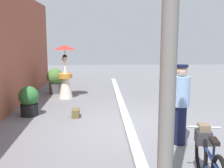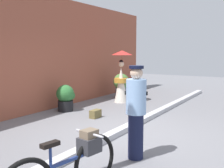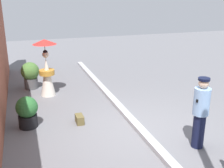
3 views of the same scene
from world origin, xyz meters
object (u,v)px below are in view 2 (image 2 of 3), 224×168
(person_officer, at_px, (136,110))
(potted_plant_small, at_px, (122,84))
(potted_plant_by_door, at_px, (66,97))
(backpack_on_pavement, at_px, (96,114))
(bicycle_near_officer, at_px, (69,167))
(person_with_parasol, at_px, (121,77))

(person_officer, xyz_separation_m, potted_plant_small, (5.22, 3.26, -0.32))
(potted_plant_small, bearing_deg, person_officer, -148.04)
(person_officer, bearing_deg, potted_plant_by_door, 58.09)
(person_officer, height_order, potted_plant_small, person_officer)
(person_officer, relative_size, potted_plant_by_door, 1.96)
(backpack_on_pavement, bearing_deg, bicycle_near_officer, -148.99)
(backpack_on_pavement, bearing_deg, potted_plant_small, 17.65)
(potted_plant_small, relative_size, backpack_on_pavement, 2.81)
(potted_plant_small, bearing_deg, potted_plant_by_door, 175.74)
(bicycle_near_officer, relative_size, potted_plant_by_door, 2.18)
(person_officer, relative_size, person_with_parasol, 0.86)
(person_officer, relative_size, backpack_on_pavement, 4.72)
(potted_plant_by_door, bearing_deg, person_officer, -121.91)
(potted_plant_by_door, height_order, backpack_on_pavement, potted_plant_by_door)
(bicycle_near_officer, bearing_deg, potted_plant_by_door, 42.00)
(bicycle_near_officer, xyz_separation_m, person_with_parasol, (5.94, 2.70, 0.48))
(bicycle_near_officer, bearing_deg, person_officer, -2.54)
(person_with_parasol, xyz_separation_m, potted_plant_small, (0.90, 0.49, -0.38))
(bicycle_near_officer, bearing_deg, backpack_on_pavement, 31.01)
(bicycle_near_officer, distance_m, backpack_on_pavement, 4.17)
(backpack_on_pavement, bearing_deg, person_with_parasol, 13.09)
(potted_plant_by_door, relative_size, potted_plant_small, 0.85)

